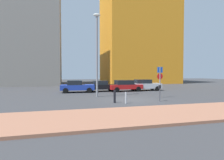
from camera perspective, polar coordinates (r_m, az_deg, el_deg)
ground_plane at (r=16.37m, az=5.81°, el=-6.21°), size 120.00×120.00×0.00m
sidewalk_brick at (r=10.98m, az=17.06°, el=-10.03°), size 40.00×4.28×0.14m
parked_car_blue at (r=22.90m, az=-10.99°, el=-1.97°), size 4.23×2.28×1.51m
parked_car_black at (r=23.83m, az=-3.65°, el=-1.86°), size 4.23×2.13×1.41m
parked_car_red at (r=24.00m, az=4.10°, el=-1.73°), size 4.46×2.17×1.48m
parked_car_silver at (r=25.38m, az=10.19°, el=-1.50°), size 4.40×2.27×1.53m
parking_sign_post at (r=17.95m, az=14.87°, el=0.53°), size 0.60×0.10×3.01m
parking_meter at (r=15.77m, az=14.82°, el=-3.32°), size 0.18×0.14×1.37m
street_lamp at (r=18.29m, az=-4.79°, el=9.70°), size 0.70×0.36×8.29m
traffic_bollard_near at (r=14.50m, az=0.83°, el=-5.25°), size 0.18×0.18×1.01m
traffic_bollard_mid at (r=14.30m, az=4.42°, el=-5.61°), size 0.13×0.13×0.89m
building_colorful_midrise at (r=47.48m, az=8.10°, el=13.57°), size 16.97×13.58×23.70m
building_under_construction at (r=43.17m, az=-23.36°, el=15.14°), size 10.81×14.24×24.50m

